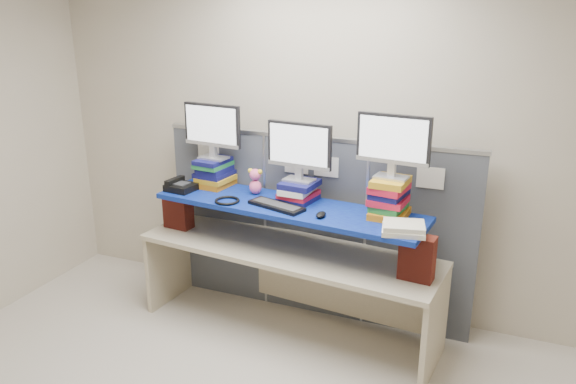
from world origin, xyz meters
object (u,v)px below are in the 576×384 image
at_px(desk, 288,265).
at_px(keyboard, 277,206).
at_px(desk_phone, 180,186).
at_px(monitor_right, 393,142).
at_px(monitor_left, 212,128).
at_px(monitor_center, 299,148).
at_px(blue_board, 288,207).

distance_m(desk, keyboard, 0.52).
relative_size(keyboard, desk_phone, 1.94).
bearing_deg(monitor_right, monitor_left, -180.00).
xyz_separation_m(monitor_center, keyboard, (-0.10, -0.20, -0.40)).
xyz_separation_m(desk, blue_board, (-0.00, 0.00, 0.48)).
relative_size(monitor_center, desk_phone, 2.12).
relative_size(desk, monitor_left, 4.71).
height_order(monitor_left, desk_phone, monitor_left).
height_order(desk, keyboard, keyboard).
xyz_separation_m(desk, keyboard, (-0.06, -0.09, 0.51)).
bearing_deg(desk, monitor_left, 171.02).
height_order(blue_board, desk_phone, desk_phone).
bearing_deg(monitor_center, blue_board, -105.01).
height_order(monitor_left, keyboard, monitor_left).
bearing_deg(desk_phone, monitor_right, 8.63).
distance_m(desk, monitor_left, 1.25).
height_order(desk, monitor_center, monitor_center).
bearing_deg(monitor_right, desk_phone, -172.57).
xyz_separation_m(monitor_center, monitor_right, (0.71, -0.07, 0.12)).
height_order(monitor_right, desk_phone, monitor_right).
distance_m(blue_board, monitor_left, 0.91).
distance_m(desk, monitor_center, 0.92).
distance_m(monitor_left, monitor_center, 0.79).
bearing_deg(monitor_center, monitor_left, -180.00).
xyz_separation_m(blue_board, keyboard, (-0.06, -0.09, 0.03)).
bearing_deg(monitor_left, desk, -8.98).
bearing_deg(monitor_left, keyboard, -16.75).
bearing_deg(desk_phone, monitor_center, 14.00).
relative_size(desk, monitor_center, 4.71).
height_order(monitor_left, monitor_right, monitor_right).
distance_m(desk, monitor_right, 1.28).
bearing_deg(monitor_center, keyboard, -110.37).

